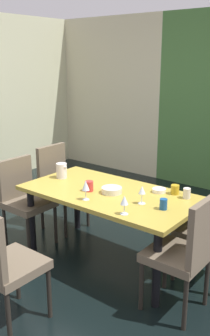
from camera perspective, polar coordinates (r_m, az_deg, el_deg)
name	(u,v)px	position (r m, az deg, el deg)	size (l,w,h in m)	color
ground_plane	(73,250)	(4.06, -4.90, -12.37)	(5.42, 5.53, 0.02)	black
back_panel_interior	(108,95)	(6.72, 0.51, 11.01)	(2.13, 0.10, 2.61)	beige
dining_table	(109,200)	(3.59, 0.67, -4.92)	(1.68, 0.89, 0.72)	#AE9539
chair_right_near	(186,249)	(2.97, 12.26, -12.01)	(0.44, 0.44, 0.97)	brown
chair_head_near	(1,261)	(2.85, -15.55, -13.47)	(0.44, 0.44, 0.97)	brown
chair_left_near	(24,196)	(4.06, -12.23, -4.24)	(0.45, 0.44, 0.93)	brown
chair_left_far	(59,182)	(4.39, -6.97, -2.20)	(0.45, 0.44, 0.97)	brown
wine_glass_near_shelf	(124,201)	(3.02, 2.97, -5.02)	(0.07, 0.07, 0.16)	silver
wine_glass_north	(86,186)	(3.32, -2.96, -2.75)	(0.07, 0.07, 0.18)	silver
wine_glass_corner	(142,191)	(3.25, 5.66, -3.47)	(0.07, 0.07, 0.16)	silver
serving_bowl_near_window	(159,190)	(3.57, 8.25, -3.39)	(0.13, 0.13, 0.04)	white
serving_bowl_south	(112,190)	(3.52, 1.02, -3.39)	(0.19, 0.19, 0.05)	beige
cup_center	(89,186)	(3.56, -2.44, -2.77)	(0.08, 0.08, 0.10)	#BD312E
cup_rear	(175,190)	(3.54, 10.61, -3.25)	(0.08, 0.08, 0.09)	#B5901D
cup_east	(187,193)	(3.45, 12.36, -3.79)	(0.07, 0.07, 0.10)	silver
cup_front	(163,204)	(3.18, 8.90, -5.46)	(0.06, 0.06, 0.09)	navy
pitcher_west	(62,171)	(3.96, -6.63, -0.39)	(0.13, 0.11, 0.16)	silver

